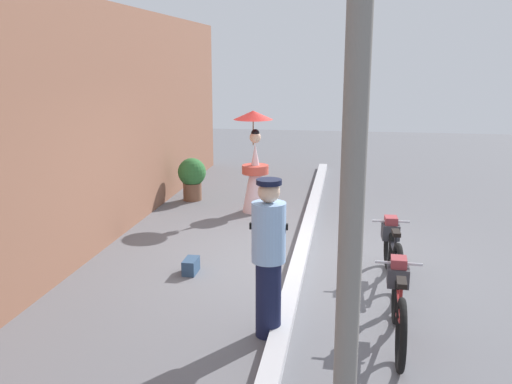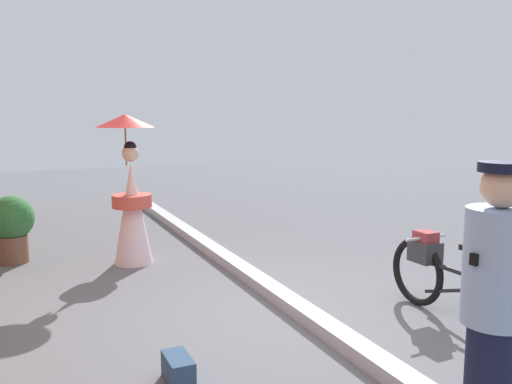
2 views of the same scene
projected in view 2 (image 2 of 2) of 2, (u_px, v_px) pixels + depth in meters
The scene contains 7 objects.
ground_plane at pixel (305, 319), 4.97m from camera, with size 30.00×30.00×0.00m, color slate.
sidewalk_curb at pixel (305, 313), 4.96m from camera, with size 14.00×0.20×0.12m, color #B2B2B7.
bicycle_far_side at pixel (449, 277), 4.94m from camera, with size 1.63×0.48×0.76m.
person_officer at pixel (495, 310), 2.78m from camera, with size 0.34×0.38×1.64m.
person_with_parasol at pixel (131, 193), 6.71m from camera, with size 0.72×0.72×1.87m.
potted_plant_by_door at pixel (12, 224), 6.81m from camera, with size 0.58×0.56×0.85m.
backpack_on_pavement at pixel (179, 369), 3.78m from camera, with size 0.32×0.17×0.20m.
Camera 2 is at (-4.16, 2.34, 1.88)m, focal length 37.92 mm.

